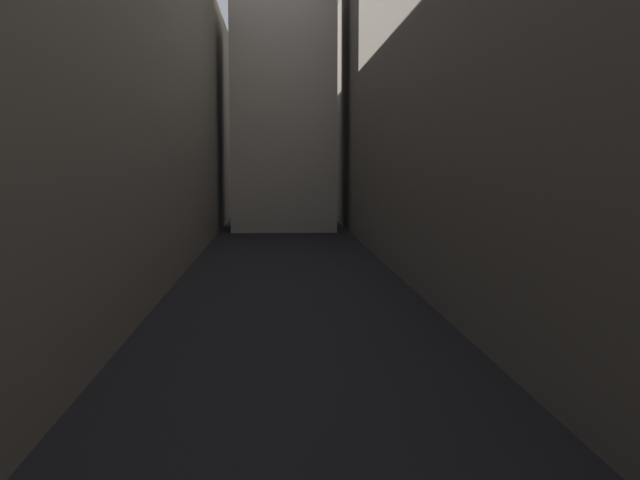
# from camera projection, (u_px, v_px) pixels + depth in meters

# --- Properties ---
(ground_plane) EXTENTS (264.00, 264.00, 0.00)m
(ground_plane) POSITION_uv_depth(u_px,v_px,m) (290.00, 275.00, 37.26)
(ground_plane) COLOR black
(building_block_left) EXTENTS (10.72, 108.00, 19.33)m
(building_block_left) POSITION_uv_depth(u_px,v_px,m) (78.00, 87.00, 37.61)
(building_block_left) COLOR #60594F
(building_block_left) RESTS_ON ground
(building_block_right) EXTENTS (13.76, 108.00, 21.28)m
(building_block_right) POSITION_uv_depth(u_px,v_px,m) (519.00, 71.00, 38.91)
(building_block_right) COLOR #60594F
(building_block_right) RESTS_ON ground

